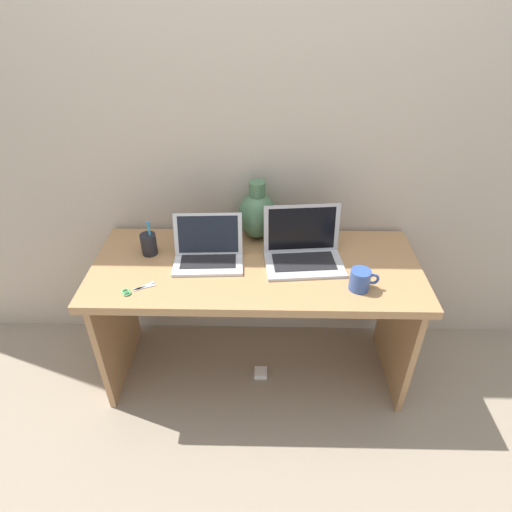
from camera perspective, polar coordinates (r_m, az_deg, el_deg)
name	(u,v)px	position (r m, az deg, el deg)	size (l,w,h in m)	color
ground_plane	(256,369)	(2.50, 0.00, -14.72)	(6.00, 6.00, 0.00)	gray
back_wall	(257,139)	(2.11, 0.20, 15.27)	(4.40, 0.04, 2.40)	#BCAD99
desk	(256,290)	(2.10, 0.00, -4.50)	(1.54, 0.63, 0.72)	#AD7F51
laptop_left	(208,249)	(2.03, -6.36, 0.92)	(0.33, 0.23, 0.21)	silver
laptop_right	(303,247)	(2.03, 6.24, 1.22)	(0.38, 0.28, 0.25)	#B2B2B7
green_vase	(257,214)	(2.16, 0.13, 5.58)	(0.19, 0.19, 0.30)	#47704C
coffee_mug	(360,280)	(1.89, 13.70, -3.09)	(0.13, 0.09, 0.10)	#335199
pen_cup	(149,244)	(2.12, -14.03, 1.59)	(0.08, 0.08, 0.18)	black
scissors	(133,290)	(1.93, -16.03, -4.41)	(0.14, 0.11, 0.01)	#B7B7BC
power_brick	(261,373)	(2.46, 0.63, -15.25)	(0.07, 0.07, 0.03)	white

